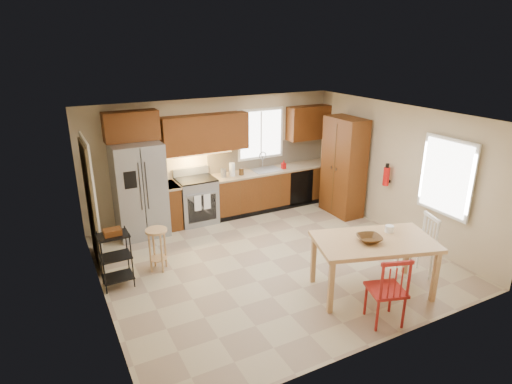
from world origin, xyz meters
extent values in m
plane|color=tan|center=(0.00, 0.00, 0.00)|extent=(5.50, 5.50, 0.00)
cube|color=silver|center=(0.00, 0.00, 2.50)|extent=(5.50, 5.00, 0.02)
cube|color=#CCB793|center=(0.00, 2.50, 1.25)|extent=(5.50, 0.02, 2.50)
cube|color=#CCB793|center=(0.00, -2.50, 1.25)|extent=(5.50, 0.02, 2.50)
cube|color=#CCB793|center=(-2.75, 0.00, 1.25)|extent=(0.02, 5.00, 2.50)
cube|color=#CCB793|center=(2.75, 0.00, 1.25)|extent=(0.02, 5.00, 2.50)
cube|color=gray|center=(-1.70, 2.12, 0.91)|extent=(0.92, 0.75, 1.82)
cube|color=gray|center=(-0.55, 2.19, 0.46)|extent=(0.76, 0.63, 0.92)
cube|color=#633112|center=(-1.10, 2.20, 0.45)|extent=(0.30, 0.60, 0.90)
cube|color=#633112|center=(1.29, 2.20, 0.45)|extent=(2.92, 0.60, 0.90)
cube|color=black|center=(1.85, 1.91, 0.45)|extent=(0.60, 0.02, 0.78)
cube|color=beige|center=(1.29, 2.48, 1.18)|extent=(2.92, 0.03, 0.55)
cube|color=#5F2A0F|center=(-1.70, 2.33, 2.10)|extent=(1.00, 0.35, 0.55)
cube|color=#5F2A0F|center=(-0.25, 2.33, 1.83)|extent=(1.80, 0.35, 0.75)
cube|color=#5F2A0F|center=(2.25, 2.33, 1.83)|extent=(1.00, 0.35, 0.75)
cube|color=white|center=(1.10, 2.48, 1.65)|extent=(1.12, 0.04, 1.12)
cube|color=gray|center=(1.10, 2.20, 0.86)|extent=(0.62, 0.46, 0.16)
cube|color=#FFBF66|center=(-0.55, 2.30, 1.43)|extent=(1.60, 0.30, 0.01)
imported|color=#BB0E0D|center=(1.48, 2.10, 1.00)|extent=(0.09, 0.09, 0.19)
cylinder|color=white|center=(0.25, 2.15, 1.04)|extent=(0.12, 0.12, 0.28)
cylinder|color=gray|center=(0.05, 2.15, 0.99)|extent=(0.11, 0.11, 0.18)
cylinder|color=#503215|center=(0.45, 2.12, 0.97)|extent=(0.10, 0.10, 0.14)
cube|color=#633112|center=(2.43, 1.20, 1.05)|extent=(0.50, 0.95, 2.10)
cylinder|color=#BB0E0D|center=(2.63, 0.15, 1.10)|extent=(0.12, 0.12, 0.36)
cube|color=white|center=(2.68, -1.15, 1.45)|extent=(0.04, 1.02, 1.32)
cube|color=#8C7A59|center=(-2.67, 1.30, 1.05)|extent=(0.04, 0.95, 2.10)
imported|color=#503215|center=(0.75, -1.51, 0.85)|extent=(0.44, 0.44, 0.09)
cylinder|color=white|center=(1.24, -1.40, 0.88)|extent=(0.18, 0.18, 0.16)
camera|label=1|loc=(-3.27, -5.70, 3.61)|focal=30.00mm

